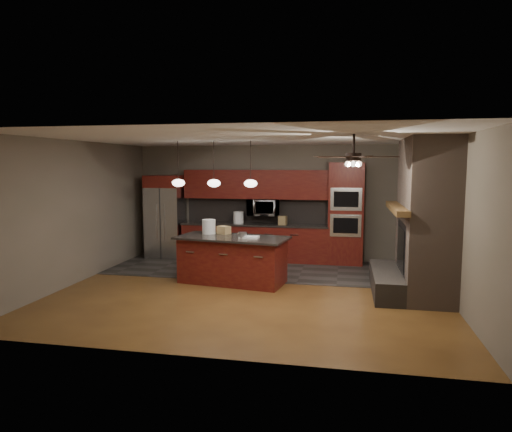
% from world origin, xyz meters
% --- Properties ---
extents(ground, '(7.00, 7.00, 0.00)m').
position_xyz_m(ground, '(0.00, 0.00, 0.00)').
color(ground, brown).
rests_on(ground, ground).
extents(ceiling, '(7.00, 6.00, 0.02)m').
position_xyz_m(ceiling, '(0.00, 0.00, 2.80)').
color(ceiling, white).
rests_on(ceiling, back_wall).
extents(back_wall, '(7.00, 0.02, 2.80)m').
position_xyz_m(back_wall, '(0.00, 3.00, 1.40)').
color(back_wall, '#6F6459').
rests_on(back_wall, ground).
extents(right_wall, '(0.02, 6.00, 2.80)m').
position_xyz_m(right_wall, '(3.50, 0.00, 1.40)').
color(right_wall, '#6F6459').
rests_on(right_wall, ground).
extents(left_wall, '(0.02, 6.00, 2.80)m').
position_xyz_m(left_wall, '(-3.50, 0.00, 1.40)').
color(left_wall, '#6F6459').
rests_on(left_wall, ground).
extents(slate_tile_patch, '(7.00, 2.40, 0.01)m').
position_xyz_m(slate_tile_patch, '(0.00, 1.80, 0.01)').
color(slate_tile_patch, '#373432').
rests_on(slate_tile_patch, ground).
extents(fireplace_column, '(1.30, 2.10, 2.80)m').
position_xyz_m(fireplace_column, '(3.04, 0.40, 1.30)').
color(fireplace_column, '#756053').
rests_on(fireplace_column, ground).
extents(back_cabinetry, '(3.59, 0.64, 2.20)m').
position_xyz_m(back_cabinetry, '(-0.48, 2.74, 0.89)').
color(back_cabinetry, maroon).
rests_on(back_cabinetry, ground).
extents(oven_tower, '(0.80, 0.63, 2.38)m').
position_xyz_m(oven_tower, '(1.70, 2.69, 1.19)').
color(oven_tower, maroon).
rests_on(oven_tower, ground).
extents(microwave, '(0.73, 0.41, 0.50)m').
position_xyz_m(microwave, '(-0.27, 2.75, 1.30)').
color(microwave, silver).
rests_on(microwave, back_cabinetry).
extents(refrigerator, '(0.88, 0.75, 2.06)m').
position_xyz_m(refrigerator, '(-2.74, 2.62, 1.03)').
color(refrigerator, silver).
rests_on(refrigerator, ground).
extents(kitchen_island, '(2.30, 1.31, 0.92)m').
position_xyz_m(kitchen_island, '(-0.48, 0.50, 0.47)').
color(kitchen_island, maroon).
rests_on(kitchen_island, ground).
extents(white_bucket, '(0.38, 0.38, 0.29)m').
position_xyz_m(white_bucket, '(-1.05, 0.80, 1.07)').
color(white_bucket, silver).
rests_on(white_bucket, kitchen_island).
extents(paint_can, '(0.22, 0.22, 0.12)m').
position_xyz_m(paint_can, '(-0.24, 0.36, 0.98)').
color(paint_can, '#B1B0B5').
rests_on(paint_can, kitchen_island).
extents(paint_tray, '(0.37, 0.27, 0.04)m').
position_xyz_m(paint_tray, '(-0.12, 0.40, 0.94)').
color(paint_tray, white).
rests_on(paint_tray, kitchen_island).
extents(cardboard_box, '(0.30, 0.28, 0.16)m').
position_xyz_m(cardboard_box, '(-0.74, 0.84, 1.00)').
color(cardboard_box, '#A18353').
rests_on(cardboard_box, kitchen_island).
extents(counter_bucket, '(0.31, 0.31, 0.28)m').
position_xyz_m(counter_bucket, '(-0.88, 2.70, 1.04)').
color(counter_bucket, white).
rests_on(counter_bucket, back_cabinetry).
extents(counter_box, '(0.21, 0.18, 0.21)m').
position_xyz_m(counter_box, '(0.22, 2.65, 1.00)').
color(counter_box, olive).
rests_on(counter_box, back_cabinetry).
extents(pendant_left, '(0.26, 0.26, 0.92)m').
position_xyz_m(pendant_left, '(-1.65, 0.70, 1.96)').
color(pendant_left, black).
rests_on(pendant_left, ceiling).
extents(pendant_center, '(0.26, 0.26, 0.92)m').
position_xyz_m(pendant_center, '(-0.90, 0.70, 1.96)').
color(pendant_center, black).
rests_on(pendant_center, ceiling).
extents(pendant_right, '(0.26, 0.26, 0.92)m').
position_xyz_m(pendant_right, '(-0.15, 0.70, 1.96)').
color(pendant_right, black).
rests_on(pendant_right, ceiling).
extents(ceiling_fan, '(1.27, 1.33, 0.41)m').
position_xyz_m(ceiling_fan, '(1.80, -0.80, 2.46)').
color(ceiling_fan, black).
rests_on(ceiling_fan, ceiling).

